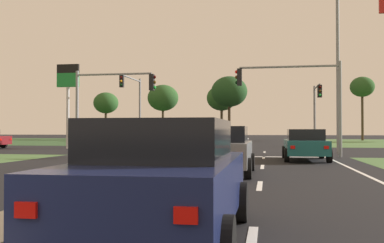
% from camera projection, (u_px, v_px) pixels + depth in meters
% --- Properties ---
extents(ground_plane, '(200.00, 200.00, 0.00)m').
position_uv_depth(ground_plane, '(215.00, 150.00, 31.63)').
color(ground_plane, black).
extents(grass_verge_far_left, '(35.00, 35.00, 0.01)m').
position_uv_depth(grass_verge_far_left, '(51.00, 141.00, 60.09)').
color(grass_verge_far_left, '#2D4C28').
rests_on(grass_verge_far_left, ground).
extents(median_island_near, '(1.20, 22.00, 0.14)m').
position_uv_depth(median_island_near, '(140.00, 178.00, 12.91)').
color(median_island_near, '#ADA89E').
rests_on(median_island_near, ground).
extents(median_island_far, '(1.20, 36.00, 0.14)m').
position_uv_depth(median_island_far, '(238.00, 141.00, 56.26)').
color(median_island_far, gray).
rests_on(median_island_far, ground).
extents(lane_dash_second, '(0.14, 2.00, 0.01)m').
position_uv_depth(lane_dash_second, '(260.00, 186.00, 11.57)').
color(lane_dash_second, silver).
rests_on(lane_dash_second, ground).
extents(lane_dash_third, '(0.14, 2.00, 0.01)m').
position_uv_depth(lane_dash_third, '(262.00, 167.00, 17.49)').
color(lane_dash_third, silver).
rests_on(lane_dash_third, ground).
extents(lane_dash_fourth, '(0.14, 2.00, 0.01)m').
position_uv_depth(lane_dash_fourth, '(264.00, 158.00, 23.40)').
color(lane_dash_fourth, silver).
rests_on(lane_dash_fourth, ground).
extents(lane_dash_fifth, '(0.14, 2.00, 0.01)m').
position_uv_depth(lane_dash_fifth, '(264.00, 152.00, 29.31)').
color(lane_dash_fifth, silver).
rests_on(lane_dash_fifth, ground).
extents(edge_line_right, '(0.14, 24.00, 0.01)m').
position_uv_depth(edge_line_right, '(378.00, 181.00, 12.73)').
color(edge_line_right, silver).
rests_on(edge_line_right, ground).
extents(stop_bar_near, '(6.40, 0.50, 0.01)m').
position_uv_depth(stop_bar_near, '(269.00, 157.00, 24.08)').
color(stop_bar_near, silver).
rests_on(stop_bar_near, ground).
extents(crosswalk_bar_near, '(0.70, 2.80, 0.01)m').
position_uv_depth(crosswalk_bar_near, '(104.00, 153.00, 27.59)').
color(crosswalk_bar_near, silver).
rests_on(crosswalk_bar_near, ground).
extents(crosswalk_bar_second, '(0.70, 2.80, 0.01)m').
position_uv_depth(crosswalk_bar_second, '(122.00, 154.00, 27.39)').
color(crosswalk_bar_second, silver).
rests_on(crosswalk_bar_second, ground).
extents(crosswalk_bar_third, '(0.70, 2.80, 0.01)m').
position_uv_depth(crosswalk_bar_third, '(140.00, 154.00, 27.20)').
color(crosswalk_bar_third, silver).
rests_on(crosswalk_bar_third, ground).
extents(crosswalk_bar_fourth, '(0.70, 2.80, 0.01)m').
position_uv_depth(crosswalk_bar_fourth, '(158.00, 154.00, 27.00)').
color(crosswalk_bar_fourth, silver).
rests_on(crosswalk_bar_fourth, ground).
extents(crosswalk_bar_fifth, '(0.70, 2.80, 0.01)m').
position_uv_depth(crosswalk_bar_fifth, '(176.00, 154.00, 26.81)').
color(crosswalk_bar_fifth, silver).
rests_on(crosswalk_bar_fifth, ground).
extents(crosswalk_bar_sixth, '(0.70, 2.80, 0.01)m').
position_uv_depth(crosswalk_bar_sixth, '(195.00, 154.00, 26.61)').
color(crosswalk_bar_sixth, silver).
rests_on(crosswalk_bar_sixth, ground).
extents(crosswalk_bar_seventh, '(0.70, 2.80, 0.01)m').
position_uv_depth(crosswalk_bar_seventh, '(214.00, 154.00, 26.42)').
color(crosswalk_bar_seventh, silver).
rests_on(crosswalk_bar_seventh, ground).
extents(car_teal_second, '(2.09, 4.59, 1.51)m').
position_uv_depth(car_teal_second, '(305.00, 144.00, 21.32)').
color(car_teal_second, '#19565B').
rests_on(car_teal_second, ground).
extents(car_navy_third, '(2.07, 4.37, 1.60)m').
position_uv_depth(car_navy_third, '(163.00, 179.00, 5.80)').
color(car_navy_third, '#161E47').
rests_on(car_navy_third, ground).
extents(car_grey_fourth, '(2.00, 4.31, 1.59)m').
position_uv_depth(car_grey_fourth, '(223.00, 150.00, 14.63)').
color(car_grey_fourth, slate).
rests_on(car_grey_fourth, ground).
extents(car_silver_fifth, '(2.05, 4.24, 1.61)m').
position_uv_depth(car_silver_fifth, '(202.00, 137.00, 40.69)').
color(car_silver_fifth, '#B7B7BC').
rests_on(car_silver_fifth, ground).
extents(traffic_signal_far_left, '(0.32, 5.35, 6.09)m').
position_uv_depth(traffic_signal_far_left, '(134.00, 98.00, 37.65)').
color(traffic_signal_far_left, gray).
rests_on(traffic_signal_far_left, ground).
extents(traffic_signal_near_left, '(4.99, 0.32, 5.04)m').
position_uv_depth(traffic_signal_near_left, '(107.00, 96.00, 26.16)').
color(traffic_signal_near_left, gray).
rests_on(traffic_signal_near_left, ground).
extents(traffic_signal_near_right, '(5.80, 0.32, 5.24)m').
position_uv_depth(traffic_signal_near_right, '(298.00, 90.00, 24.28)').
color(traffic_signal_near_right, gray).
rests_on(traffic_signal_near_right, ground).
extents(traffic_signal_far_right, '(0.32, 4.10, 5.19)m').
position_uv_depth(traffic_signal_far_right, '(316.00, 104.00, 35.42)').
color(traffic_signal_far_right, gray).
rests_on(traffic_signal_far_right, ground).
extents(street_lamp_second, '(1.04, 1.78, 10.23)m').
position_uv_depth(street_lamp_second, '(337.00, 63.00, 27.13)').
color(street_lamp_second, gray).
rests_on(street_lamp_second, ground).
extents(pedestrian_at_median, '(0.34, 0.34, 1.89)m').
position_uv_depth(pedestrian_at_median, '(227.00, 132.00, 40.93)').
color(pedestrian_at_median, maroon).
rests_on(pedestrian_at_median, median_island_far).
extents(fuel_price_totem, '(1.80, 0.24, 6.68)m').
position_uv_depth(fuel_price_totem, '(68.00, 87.00, 34.81)').
color(fuel_price_totem, silver).
rests_on(fuel_price_totem, ground).
extents(treeline_near, '(3.95, 3.95, 7.48)m').
position_uv_depth(treeline_near, '(106.00, 103.00, 70.07)').
color(treeline_near, '#423323').
rests_on(treeline_near, ground).
extents(treeline_second, '(4.80, 4.80, 8.52)m').
position_uv_depth(treeline_second, '(163.00, 98.00, 68.42)').
color(treeline_second, '#423323').
rests_on(treeline_second, ground).
extents(treeline_third, '(4.48, 4.48, 8.17)m').
position_uv_depth(treeline_third, '(222.00, 98.00, 65.60)').
color(treeline_third, '#423323').
rests_on(treeline_third, ground).
extents(treeline_fourth, '(5.00, 5.00, 8.94)m').
position_uv_depth(treeline_fourth, '(229.00, 92.00, 61.01)').
color(treeline_fourth, '#423323').
rests_on(treeline_fourth, ground).
extents(treeline_fifth, '(3.38, 3.38, 9.05)m').
position_uv_depth(treeline_fifth, '(362.00, 87.00, 62.40)').
color(treeline_fifth, '#423323').
rests_on(treeline_fifth, ground).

